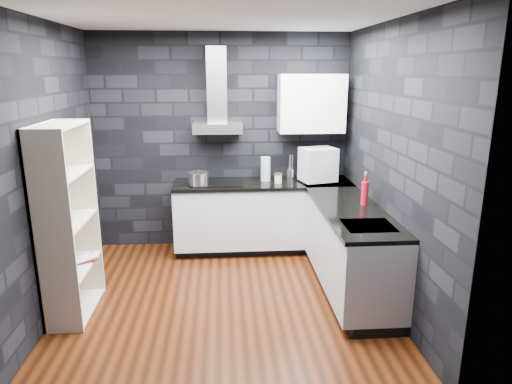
{
  "coord_description": "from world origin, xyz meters",
  "views": [
    {
      "loc": [
        0.01,
        -4.18,
        2.25
      ],
      "look_at": [
        0.35,
        0.45,
        1.0
      ],
      "focal_mm": 32.0,
      "sensor_mm": 36.0,
      "label": 1
    }
  ],
  "objects": [
    {
      "name": "hood_chimney",
      "position": [
        -0.05,
        1.5,
        2.07
      ],
      "size": [
        0.24,
        0.2,
        0.9
      ],
      "primitive_type": "cube",
      "color": "#ABABAF",
      "rests_on": "hood_body"
    },
    {
      "name": "counter_back_cab",
      "position": [
        0.5,
        1.3,
        0.48
      ],
      "size": [
        2.2,
        0.6,
        0.76
      ],
      "primitive_type": "cube",
      "color": "silver",
      "rests_on": "ground"
    },
    {
      "name": "bookshelf",
      "position": [
        -1.42,
        -0.11,
        0.9
      ],
      "size": [
        0.54,
        0.86,
        1.8
      ],
      "primitive_type": "cube",
      "rotation": [
        0.0,
        0.0,
        -0.27
      ],
      "color": "beige",
      "rests_on": "ground"
    },
    {
      "name": "fruit_bowl",
      "position": [
        -1.42,
        -0.25,
        0.94
      ],
      "size": [
        0.21,
        0.21,
        0.05
      ],
      "primitive_type": "imported",
      "rotation": [
        0.0,
        0.0,
        -0.12
      ],
      "color": "white",
      "rests_on": "bookshelf"
    },
    {
      "name": "utensil_crock",
      "position": [
        0.86,
        1.4,
        0.97
      ],
      "size": [
        0.11,
        0.11,
        0.13
      ],
      "primitive_type": "cylinder",
      "rotation": [
        0.0,
        0.0,
        -0.05
      ],
      "color": "silver",
      "rests_on": "counter_back_top"
    },
    {
      "name": "book_red",
      "position": [
        -1.4,
        0.01,
        0.57
      ],
      "size": [
        0.15,
        0.1,
        0.22
      ],
      "primitive_type": "imported",
      "rotation": [
        0.0,
        0.0,
        0.52
      ],
      "color": "maroon",
      "rests_on": "bookshelf"
    },
    {
      "name": "red_bottle",
      "position": [
        1.45,
        0.23,
        1.02
      ],
      "size": [
        0.08,
        0.08,
        0.24
      ],
      "primitive_type": "cylinder",
      "rotation": [
        0.0,
        0.0,
        -0.2
      ],
      "color": "#A8101A",
      "rests_on": "counter_right_top"
    },
    {
      "name": "counter_right_cab",
      "position": [
        1.3,
        0.1,
        0.48
      ],
      "size": [
        0.6,
        1.8,
        0.76
      ],
      "primitive_type": "cube",
      "color": "silver",
      "rests_on": "ground"
    },
    {
      "name": "toekick_back",
      "position": [
        0.5,
        1.34,
        0.05
      ],
      "size": [
        2.18,
        0.5,
        0.1
      ],
      "primitive_type": "cube",
      "color": "black",
      "rests_on": "ground"
    },
    {
      "name": "wall_back",
      "position": [
        0.0,
        1.62,
        1.35
      ],
      "size": [
        3.2,
        0.05,
        2.7
      ],
      "primitive_type": "cube",
      "color": "black",
      "rests_on": "ground"
    },
    {
      "name": "pot",
      "position": [
        -0.29,
        1.16,
        0.98
      ],
      "size": [
        0.29,
        0.29,
        0.14
      ],
      "primitive_type": "cylinder",
      "rotation": [
        0.0,
        0.0,
        0.28
      ],
      "color": "silver",
      "rests_on": "cooktop"
    },
    {
      "name": "toekick_right",
      "position": [
        1.34,
        0.1,
        0.05
      ],
      "size": [
        0.5,
        1.78,
        0.1
      ],
      "primitive_type": "cube",
      "color": "black",
      "rests_on": "ground"
    },
    {
      "name": "counter_corner_top",
      "position": [
        1.3,
        1.3,
        0.88
      ],
      "size": [
        0.62,
        0.62,
        0.04
      ],
      "primitive_type": "cube",
      "color": "black",
      "rests_on": "counter_right_cab"
    },
    {
      "name": "wall_right",
      "position": [
        1.62,
        0.0,
        1.35
      ],
      "size": [
        0.05,
        3.2,
        2.7
      ],
      "primitive_type": "cube",
      "color": "black",
      "rests_on": "ground"
    },
    {
      "name": "glass_vase",
      "position": [
        0.54,
        1.37,
        1.05
      ],
      "size": [
        0.13,
        0.13,
        0.3
      ],
      "primitive_type": "cylinder",
      "rotation": [
        0.0,
        0.0,
        -0.05
      ],
      "color": "silver",
      "rests_on": "counter_back_top"
    },
    {
      "name": "wall_left",
      "position": [
        -1.62,
        0.0,
        1.35
      ],
      "size": [
        0.05,
        3.2,
        2.7
      ],
      "primitive_type": "cube",
      "color": "black",
      "rests_on": "ground"
    },
    {
      "name": "ground",
      "position": [
        0.0,
        0.0,
        0.0
      ],
      "size": [
        3.2,
        3.2,
        0.0
      ],
      "primitive_type": "plane",
      "color": "#451C0A"
    },
    {
      "name": "sink_rim",
      "position": [
        1.3,
        -0.4,
        0.89
      ],
      "size": [
        0.44,
        0.4,
        0.01
      ],
      "primitive_type": "cube",
      "color": "#ABABAF",
      "rests_on": "counter_right_top"
    },
    {
      "name": "hood_body",
      "position": [
        -0.05,
        1.43,
        1.56
      ],
      "size": [
        0.6,
        0.34,
        0.12
      ],
      "primitive_type": "cube",
      "color": "#ABABAF",
      "rests_on": "wall_back"
    },
    {
      "name": "counter_back_top",
      "position": [
        0.5,
        1.29,
        0.88
      ],
      "size": [
        2.2,
        0.62,
        0.04
      ],
      "primitive_type": "cube",
      "color": "black",
      "rests_on": "counter_back_cab"
    },
    {
      "name": "upper_cabinet",
      "position": [
        1.1,
        1.43,
        1.85
      ],
      "size": [
        0.8,
        0.35,
        0.7
      ],
      "primitive_type": "cube",
      "color": "white",
      "rests_on": "wall_back"
    },
    {
      "name": "ceiling",
      "position": [
        0.0,
        0.0,
        2.7
      ],
      "size": [
        3.2,
        3.2,
        0.0
      ],
      "primitive_type": "plane",
      "rotation": [
        3.14,
        0.0,
        0.0
      ],
      "color": "white"
    },
    {
      "name": "storage_jar",
      "position": [
        0.68,
        1.22,
        0.95
      ],
      "size": [
        0.11,
        0.11,
        0.11
      ],
      "primitive_type": "cylinder",
      "rotation": [
        0.0,
        0.0,
        0.35
      ],
      "color": "beige",
      "rests_on": "counter_back_top"
    },
    {
      "name": "cooktop",
      "position": [
        -0.05,
        1.3,
        0.91
      ],
      "size": [
        0.58,
        0.5,
        0.01
      ],
      "primitive_type": "cube",
      "color": "black",
      "rests_on": "counter_back_top"
    },
    {
      "name": "counter_right_top",
      "position": [
        1.29,
        0.1,
        0.88
      ],
      "size": [
        0.62,
        1.8,
        0.04
      ],
      "primitive_type": "cube",
      "color": "black",
      "rests_on": "counter_right_cab"
    },
    {
      "name": "appliance_garage",
      "position": [
        1.17,
        1.24,
        1.12
      ],
      "size": [
        0.47,
        0.41,
        0.41
      ],
      "primitive_type": "cube",
      "rotation": [
        0.0,
        0.0,
        0.25
      ],
      "color": "silver",
      "rests_on": "counter_back_top"
    },
    {
      "name": "wall_front",
      "position": [
        0.0,
        -1.62,
        1.35
      ],
      "size": [
        3.2,
        0.05,
        2.7
      ],
      "primitive_type": "cube",
      "color": "black",
      "rests_on": "ground"
    },
    {
      "name": "book_second",
      "position": [
        -1.42,
        0.07,
        0.59
      ],
      "size": [
        0.14,
        0.13,
        0.23
      ],
      "primitive_type": "imported",
      "rotation": [
        0.0,
        0.0,
        -0.76
      ],
      "color": "#B2B2B2",
      "rests_on": "bookshelf"
    }
  ]
}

